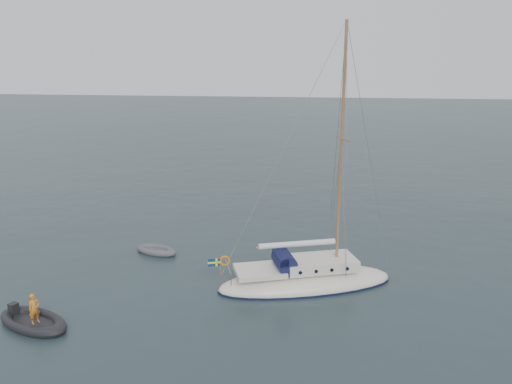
# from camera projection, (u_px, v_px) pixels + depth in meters

# --- Properties ---
(ground) EXTENTS (300.00, 300.00, 0.00)m
(ground) POSITION_uv_depth(u_px,v_px,m) (248.00, 275.00, 27.67)
(ground) COLOR black
(ground) RESTS_ON ground
(sailboat) EXTENTS (9.83, 2.94, 14.00)m
(sailboat) POSITION_uv_depth(u_px,v_px,m) (306.00, 267.00, 26.05)
(sailboat) COLOR beige
(sailboat) RESTS_ON ground
(dinghy) EXTENTS (2.80, 1.26, 0.40)m
(dinghy) POSITION_uv_depth(u_px,v_px,m) (156.00, 250.00, 30.81)
(dinghy) COLOR #525156
(dinghy) RESTS_ON ground
(rib) EXTENTS (3.89, 1.77, 1.60)m
(rib) POSITION_uv_depth(u_px,v_px,m) (33.00, 320.00, 22.27)
(rib) COLOR black
(rib) RESTS_ON ground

